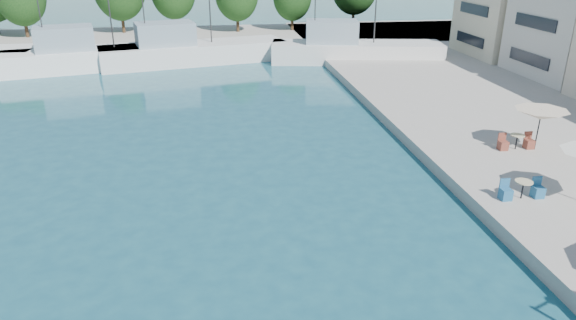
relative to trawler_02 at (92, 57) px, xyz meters
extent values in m
cube|color=#A4A094|center=(6.62, 13.95, -0.77)|extent=(90.00, 16.00, 0.60)
cube|color=beige|center=(38.62, -2.05, 3.28)|extent=(8.60, 8.50, 7.50)
cube|color=white|center=(0.40, 0.10, -0.37)|extent=(16.33, 7.66, 2.20)
cube|color=#80949E|center=(-1.91, -0.45, 1.73)|extent=(5.35, 4.17, 2.00)
cylinder|color=#2D2D2D|center=(1.94, 0.46, 4.73)|extent=(0.12, 0.12, 8.00)
cylinder|color=#2D2D2D|center=(-3.44, -0.82, 3.73)|extent=(0.10, 0.10, 6.00)
cube|color=silver|center=(8.91, 1.40, -0.37)|extent=(17.45, 8.13, 2.20)
cube|color=#80949E|center=(6.44, 0.82, 1.73)|extent=(5.70, 4.44, 2.00)
cylinder|color=#2D2D2D|center=(4.79, 0.44, 3.73)|extent=(0.10, 0.10, 6.00)
cube|color=silver|center=(23.92, -0.45, -0.37)|extent=(16.20, 6.71, 2.20)
cube|color=#80949E|center=(21.60, -0.04, 1.73)|extent=(5.19, 3.90, 2.00)
cylinder|color=#2D2D2D|center=(20.05, 0.22, 3.73)|extent=(0.10, 0.10, 6.00)
cylinder|color=#3F2B19|center=(-9.96, 15.24, 1.27)|extent=(0.36, 0.36, 3.47)
cylinder|color=#3F2B19|center=(0.31, 17.18, 1.48)|extent=(0.36, 0.36, 3.90)
cylinder|color=#3F2B19|center=(6.31, 18.57, 1.29)|extent=(0.36, 0.36, 3.52)
cylinder|color=#3F2B19|center=(13.79, 16.04, 1.23)|extent=(0.36, 0.36, 3.40)
cylinder|color=#3F2B19|center=(20.46, 16.34, 1.07)|extent=(0.36, 0.36, 3.08)
cylinder|color=#3F2B19|center=(28.76, 18.68, 1.49)|extent=(0.36, 0.36, 3.92)
cylinder|color=black|center=(26.25, -25.37, 0.57)|extent=(0.06, 0.06, 2.08)
cone|color=beige|center=(26.25, -25.37, 1.36)|extent=(2.56, 2.56, 0.50)
cylinder|color=black|center=(22.53, -30.31, -0.10)|extent=(0.06, 0.06, 0.74)
cylinder|color=#BDB68B|center=(22.53, -30.31, 0.27)|extent=(0.70, 0.70, 0.04)
cube|color=#225E89|center=(23.23, -30.31, -0.24)|extent=(0.42, 0.42, 0.46)
cube|color=#225E89|center=(21.83, -30.31, -0.24)|extent=(0.42, 0.42, 0.46)
cylinder|color=black|center=(25.33, -25.19, -0.10)|extent=(0.06, 0.06, 0.74)
cylinder|color=#BDB68B|center=(25.33, -25.19, 0.27)|extent=(0.70, 0.70, 0.04)
cube|color=brown|center=(26.03, -25.19, -0.24)|extent=(0.42, 0.42, 0.46)
cube|color=brown|center=(24.63, -25.19, -0.24)|extent=(0.42, 0.42, 0.46)
camera|label=1|loc=(10.50, -47.26, 8.89)|focal=32.00mm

